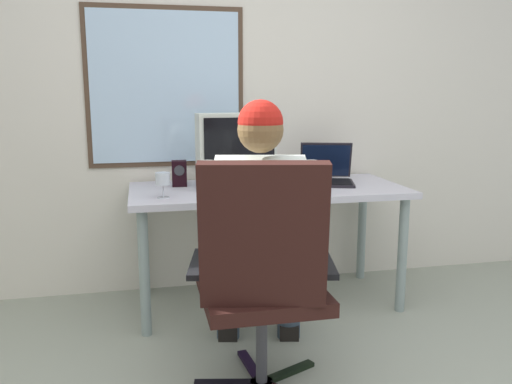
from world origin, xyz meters
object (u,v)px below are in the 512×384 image
at_px(desk, 268,200).
at_px(desk_speaker, 179,173).
at_px(office_chair, 262,270).
at_px(person_seated, 260,234).
at_px(crt_monitor, 236,146).
at_px(laptop, 326,172).
at_px(wine_glass, 163,180).
at_px(coffee_mug, 299,183).

height_order(desk, desk_speaker, desk_speaker).
relative_size(office_chair, person_seated, 0.83).
bearing_deg(desk, crt_monitor, -179.92).
distance_m(office_chair, laptop, 1.31).
distance_m(person_seated, crt_monitor, 0.81).
bearing_deg(office_chair, crt_monitor, 85.50).
relative_size(person_seated, wine_glass, 9.15).
distance_m(office_chair, wine_glass, 0.93).
distance_m(desk, desk_speaker, 0.55).
xyz_separation_m(crt_monitor, laptop, (0.58, 0.09, -0.19)).
height_order(person_seated, desk_speaker, person_seated).
xyz_separation_m(person_seated, desk_speaker, (-0.29, 0.89, 0.15)).
relative_size(crt_monitor, coffee_mug, 4.37).
height_order(office_chair, coffee_mug, office_chair).
bearing_deg(crt_monitor, wine_glass, -156.50).
relative_size(desk, office_chair, 1.55).
height_order(desk, office_chair, office_chair).
height_order(wine_glass, desk_speaker, desk_speaker).
relative_size(office_chair, desk_speaker, 6.76).
distance_m(desk_speaker, coffee_mug, 0.72).
height_order(office_chair, laptop, office_chair).
relative_size(wine_glass, desk_speaker, 0.89).
bearing_deg(desk_speaker, wine_glass, -108.31).
distance_m(desk, crt_monitor, 0.38).
bearing_deg(desk, laptop, 13.11).
xyz_separation_m(person_seated, coffee_mug, (0.36, 0.57, 0.12)).
distance_m(office_chair, crt_monitor, 1.09).
bearing_deg(laptop, office_chair, -120.92).
bearing_deg(laptop, coffee_mug, -133.71).
bearing_deg(coffee_mug, person_seated, -121.98).
bearing_deg(crt_monitor, desk, 0.08).
bearing_deg(desk_speaker, office_chair, -78.31).
relative_size(office_chair, coffee_mug, 10.01).
height_order(desk_speaker, coffee_mug, desk_speaker).
relative_size(desk, wine_glass, 11.76).
bearing_deg(person_seated, desk_speaker, 107.85).
relative_size(desk, coffee_mug, 15.53).
bearing_deg(office_chair, wine_glass, 112.97).
height_order(person_seated, laptop, person_seated).
bearing_deg(desk_speaker, laptop, -3.46).
relative_size(person_seated, crt_monitor, 2.77).
xyz_separation_m(office_chair, desk_speaker, (-0.24, 1.16, 0.22)).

